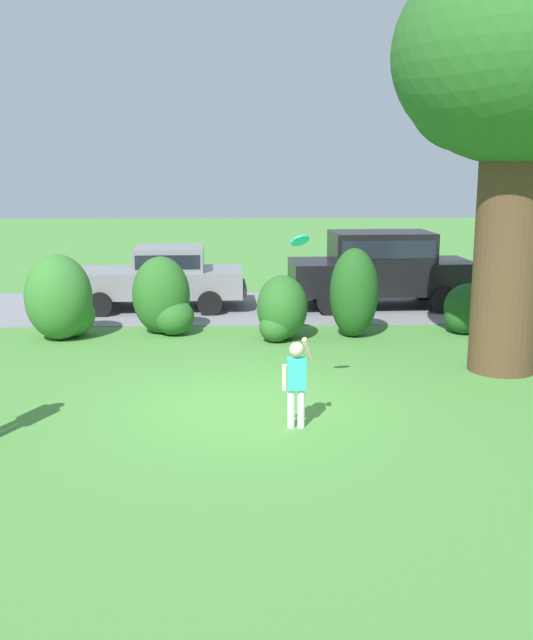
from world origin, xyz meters
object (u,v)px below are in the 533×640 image
Objects in this scene: parked_suv at (381,265)px; parked_sedan at (161,275)px; oak_tree_large at (524,74)px; child_thrower at (296,377)px; frisbee at (300,241)px.

parked_sedan is at bearing -179.84° from parked_suv.
child_thrower is (-3.91, -2.90, -4.29)m from oak_tree_large.
oak_tree_large is 9.76m from parked_sedan.
parked_suv is (5.49, 0.02, 0.23)m from parked_sedan.
parked_sedan reaches higher than child_thrower.
child_thrower is (-2.73, -8.70, -0.36)m from parked_suv.
oak_tree_large is 7.11m from parked_suv.
child_thrower is 4.04× the size of frisbee.
parked_sedan is (-6.67, 5.79, -4.16)m from oak_tree_large.
oak_tree_large is 1.60× the size of parked_sedan.
parked_sedan is 8.41m from frisbee.
oak_tree_large reaches higher than child_thrower.
parked_suv is (-1.18, 5.80, -3.93)m from oak_tree_large.
parked_suv reaches higher than child_thrower.
oak_tree_large is 4.96m from frisbee.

